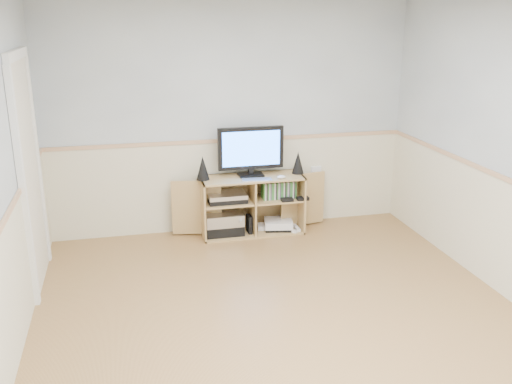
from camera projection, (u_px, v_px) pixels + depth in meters
room at (277, 175)px, 4.25m from camera, size 4.04×4.54×2.54m
media_cabinet at (251, 203)px, 6.37m from camera, size 1.76×0.42×0.65m
monitor at (251, 150)px, 6.18m from camera, size 0.72×0.18×0.54m
speaker_left at (203, 168)px, 6.09m from camera, size 0.14×0.14×0.26m
speaker_right at (298, 163)px, 6.33m from camera, size 0.13×0.13×0.25m
keyboard at (257, 180)px, 6.10m from camera, size 0.33×0.16×0.01m
mouse at (281, 177)px, 6.16m from camera, size 0.10×0.07×0.04m
av_components at (225, 216)px, 6.29m from camera, size 0.51×0.31×0.47m
game_consoles at (277, 225)px, 6.46m from camera, size 0.46×0.31×0.11m
game_cases at (279, 190)px, 6.33m from camera, size 0.38×0.13×0.19m
wall_outlet at (316, 171)px, 6.63m from camera, size 0.12×0.03×0.12m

